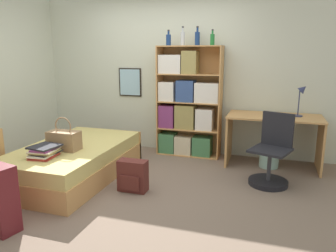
% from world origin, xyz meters
% --- Properties ---
extents(ground_plane, '(14.00, 14.00, 0.00)m').
position_xyz_m(ground_plane, '(0.00, 0.00, 0.00)').
color(ground_plane, '#756051').
extents(wall_back, '(10.00, 0.09, 2.60)m').
position_xyz_m(wall_back, '(-0.00, 1.66, 1.30)').
color(wall_back, beige).
rests_on(wall_back, ground_plane).
extents(bed, '(1.14, 1.98, 0.44)m').
position_xyz_m(bed, '(-0.74, 0.02, 0.22)').
color(bed, tan).
rests_on(bed, ground_plane).
extents(handbag, '(0.39, 0.22, 0.42)m').
position_xyz_m(handbag, '(-0.72, -0.20, 0.57)').
color(handbag, '#93704C').
rests_on(handbag, bed).
extents(book_stack_on_bed, '(0.34, 0.37, 0.14)m').
position_xyz_m(book_stack_on_bed, '(-0.76, -0.53, 0.51)').
color(book_stack_on_bed, '#B2382D').
rests_on(book_stack_on_bed, bed).
extents(bookcase, '(1.01, 0.34, 1.75)m').
position_xyz_m(bookcase, '(0.44, 1.44, 0.80)').
color(bookcase, tan).
rests_on(bookcase, ground_plane).
extents(bottle_green, '(0.08, 0.08, 0.24)m').
position_xyz_m(bottle_green, '(0.15, 1.42, 1.84)').
color(bottle_green, navy).
rests_on(bottle_green, bookcase).
extents(bottle_brown, '(0.07, 0.07, 0.29)m').
position_xyz_m(bottle_brown, '(0.37, 1.43, 1.86)').
color(bottle_brown, '#B7BCC1').
rests_on(bottle_brown, bookcase).
extents(bottle_clear, '(0.08, 0.08, 0.29)m').
position_xyz_m(bottle_clear, '(0.59, 1.49, 1.86)').
color(bottle_clear, navy).
rests_on(bottle_clear, bookcase).
extents(bottle_blue, '(0.07, 0.07, 0.23)m').
position_xyz_m(bottle_blue, '(0.83, 1.44, 1.84)').
color(bottle_blue, '#1E6B2D').
rests_on(bottle_blue, bookcase).
extents(desk, '(1.32, 0.67, 0.76)m').
position_xyz_m(desk, '(1.80, 1.28, 0.53)').
color(desk, tan).
rests_on(desk, ground_plane).
extents(desk_lamp, '(0.18, 0.13, 0.47)m').
position_xyz_m(desk_lamp, '(2.14, 1.33, 1.08)').
color(desk_lamp, navy).
rests_on(desk_lamp, desk).
extents(desk_chair, '(0.57, 0.57, 0.90)m').
position_xyz_m(desk_chair, '(1.78, 0.57, 0.29)').
color(desk_chair, black).
rests_on(desk_chair, ground_plane).
extents(backpack, '(0.35, 0.20, 0.38)m').
position_xyz_m(backpack, '(0.20, -0.18, 0.19)').
color(backpack, '#56231E').
rests_on(backpack, ground_plane).
extents(waste_bin, '(0.28, 0.28, 0.24)m').
position_xyz_m(waste_bin, '(1.76, 1.21, 0.12)').
color(waste_bin, '#99C1B2').
rests_on(waste_bin, ground_plane).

